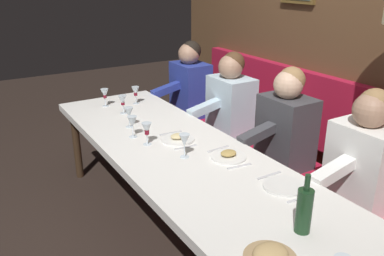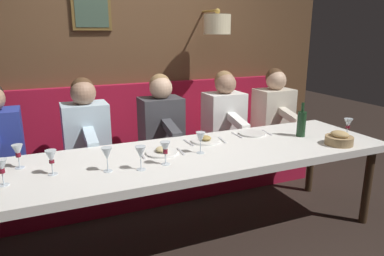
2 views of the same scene
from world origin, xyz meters
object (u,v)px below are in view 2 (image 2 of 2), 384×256
at_px(diner_far, 86,125).
at_px(wine_glass_5, 107,154).
at_px(dining_table, 194,159).
at_px(wine_glass_3, 165,148).
at_px(wine_glass_6, 51,157).
at_px(diner_nearest, 274,107).
at_px(diner_near, 224,111).
at_px(wine_glass_0, 201,138).
at_px(wine_glass_7, 18,152).
at_px(wine_glass_1, 141,153).
at_px(diner_middle, 161,118).
at_px(bread_bowl, 339,139).
at_px(wine_glass_4, 348,124).
at_px(wine_bottle, 301,123).
at_px(wine_glass_2, 1,167).

xyz_separation_m(diner_far, wine_glass_5, (-1.00, -0.01, 0.04)).
distance_m(dining_table, wine_glass_5, 0.71).
xyz_separation_m(wine_glass_3, wine_glass_6, (0.12, 0.72, 0.00)).
bearing_deg(dining_table, diner_nearest, -57.08).
xyz_separation_m(diner_nearest, diner_near, (0.00, 0.63, 0.00)).
bearing_deg(diner_far, wine_glass_0, -141.66).
distance_m(wine_glass_6, wine_glass_7, 0.29).
bearing_deg(wine_glass_1, wine_glass_3, -80.47).
distance_m(diner_near, wine_glass_1, 1.60).
bearing_deg(wine_glass_5, wine_glass_0, -82.85).
bearing_deg(diner_middle, wine_glass_6, 131.35).
relative_size(diner_near, bread_bowl, 3.60).
height_order(wine_glass_1, bread_bowl, wine_glass_1).
distance_m(wine_glass_1, wine_glass_7, 0.82).
height_order(diner_far, wine_glass_4, diner_far).
height_order(diner_near, diner_far, same).
distance_m(diner_middle, wine_glass_1, 1.17).
height_order(diner_nearest, diner_middle, same).
distance_m(diner_near, wine_glass_4, 1.22).
distance_m(wine_glass_1, bread_bowl, 1.63).
relative_size(diner_near, wine_glass_4, 4.82).
bearing_deg(wine_glass_4, wine_glass_0, 85.11).
distance_m(diner_nearest, bread_bowl, 1.19).
height_order(wine_glass_7, wine_bottle, wine_bottle).
distance_m(diner_near, diner_middle, 0.70).
distance_m(wine_glass_1, wine_bottle, 1.51).
distance_m(wine_glass_5, wine_glass_7, 0.61).
height_order(wine_glass_0, wine_glass_3, same).
bearing_deg(wine_glass_6, diner_near, -62.24).
relative_size(wine_glass_3, wine_glass_6, 1.00).
height_order(wine_glass_1, wine_bottle, wine_bottle).
relative_size(diner_far, wine_glass_1, 4.82).
distance_m(wine_glass_0, wine_glass_7, 1.26).
xyz_separation_m(wine_glass_2, wine_glass_4, (-0.05, -2.67, 0.00)).
distance_m(diner_nearest, wine_glass_0, 1.61).
height_order(wine_glass_6, wine_glass_7, same).
relative_size(wine_glass_1, wine_glass_2, 1.00).
relative_size(diner_near, wine_glass_5, 4.82).
bearing_deg(wine_glass_6, wine_bottle, -88.22).
xyz_separation_m(dining_table, wine_glass_5, (-0.12, 0.67, 0.17)).
height_order(wine_glass_4, wine_glass_7, same).
bearing_deg(wine_bottle, wine_glass_1, 97.97).
bearing_deg(bread_bowl, wine_glass_1, 86.26).
xyz_separation_m(dining_table, wine_glass_4, (-0.15, -1.39, 0.17)).
relative_size(diner_near, wine_glass_7, 4.82).
bearing_deg(wine_glass_2, wine_glass_7, -16.08).
relative_size(wine_glass_7, wine_bottle, 0.55).
distance_m(wine_glass_2, wine_glass_7, 0.28).
xyz_separation_m(diner_middle, wine_glass_6, (-0.92, 1.04, 0.04)).
bearing_deg(diner_nearest, wine_bottle, 158.71).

